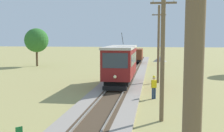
# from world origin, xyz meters

# --- Properties ---
(red_tram) EXTENTS (2.60, 8.54, 4.79)m
(red_tram) POSITION_xyz_m (0.00, 21.01, 2.19)
(red_tram) COLOR maroon
(red_tram) RESTS_ON rail_right
(freight_car) EXTENTS (2.40, 5.20, 2.31)m
(freight_car) POSITION_xyz_m (0.00, 43.99, 1.56)
(freight_car) COLOR brown
(freight_car) RESTS_ON rail_right
(utility_pole_foreground) EXTENTS (1.40, 0.48, 7.76)m
(utility_pole_foreground) POSITION_xyz_m (3.58, -2.84, 3.98)
(utility_pole_foreground) COLOR brown
(utility_pole_foreground) RESTS_ON ground
(utility_pole_near_tram) EXTENTS (1.40, 0.54, 7.39)m
(utility_pole_near_tram) POSITION_xyz_m (3.58, 9.57, 3.79)
(utility_pole_near_tram) COLOR brown
(utility_pole_near_tram) RESTS_ON ground
(utility_pole_mid) EXTENTS (1.40, 0.59, 7.83)m
(utility_pole_mid) POSITION_xyz_m (3.58, 23.37, 4.01)
(utility_pole_mid) COLOR brown
(utility_pole_mid) RESTS_ON ground
(gravel_pile) EXTENTS (2.65, 2.65, 0.94)m
(gravel_pile) POSITION_xyz_m (4.29, 49.94, 0.47)
(gravel_pile) COLOR #9E998E
(gravel_pile) RESTS_ON ground
(track_worker) EXTENTS (0.42, 0.31, 1.78)m
(track_worker) POSITION_xyz_m (3.16, 15.61, 0.98)
(track_worker) COLOR navy
(track_worker) RESTS_ON ground
(tree_left_near) EXTENTS (3.83, 3.83, 6.08)m
(tree_left_near) POSITION_xyz_m (-15.49, 38.22, 4.15)
(tree_left_near) COLOR #4C3823
(tree_left_near) RESTS_ON ground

